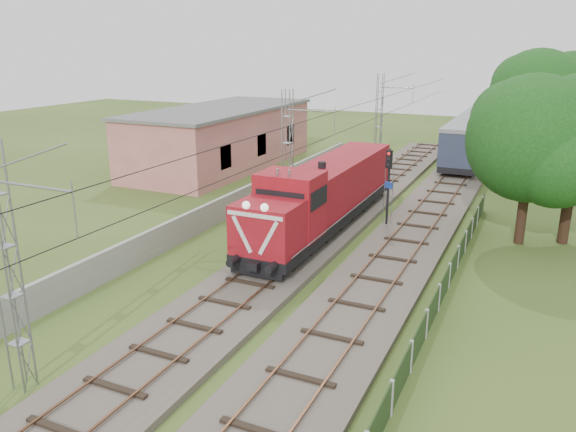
% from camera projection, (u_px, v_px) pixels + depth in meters
% --- Properties ---
extents(ground, '(140.00, 140.00, 0.00)m').
position_uv_depth(ground, '(233.00, 304.00, 23.74)').
color(ground, '#394F1D').
rests_on(ground, ground).
extents(track_main, '(4.20, 70.00, 0.45)m').
position_uv_depth(track_main, '(299.00, 248.00, 29.76)').
color(track_main, '#6B6054').
rests_on(track_main, ground).
extents(track_side, '(4.20, 80.00, 0.45)m').
position_uv_depth(track_side, '(440.00, 199.00, 39.04)').
color(track_side, '#6B6054').
rests_on(track_side, ground).
extents(catenary, '(3.31, 70.00, 8.00)m').
position_uv_depth(catenary, '(288.00, 155.00, 34.15)').
color(catenary, gray).
rests_on(catenary, ground).
extents(boundary_wall, '(0.25, 40.00, 1.50)m').
position_uv_depth(boundary_wall, '(239.00, 201.00, 36.54)').
color(boundary_wall, '#9E9E99').
rests_on(boundary_wall, ground).
extents(station_building, '(8.40, 20.40, 5.22)m').
position_uv_depth(station_building, '(222.00, 137.00, 49.81)').
color(station_building, '#D67B73').
rests_on(station_building, ground).
extents(fence, '(0.12, 32.00, 1.20)m').
position_uv_depth(fence, '(439.00, 297.00, 22.96)').
color(fence, black).
rests_on(fence, ground).
extents(locomotive, '(3.04, 17.34, 4.40)m').
position_uv_depth(locomotive, '(324.00, 194.00, 32.27)').
color(locomotive, black).
rests_on(locomotive, ground).
extents(coach_rake, '(3.04, 113.74, 3.52)m').
position_uv_depth(coach_rake, '(511.00, 94.00, 93.14)').
color(coach_rake, black).
rests_on(coach_rake, ground).
extents(signal_post, '(0.50, 0.41, 4.80)m').
position_uv_depth(signal_post, '(389.00, 175.00, 32.41)').
color(signal_post, black).
rests_on(signal_post, ground).
extents(tree_a, '(7.07, 6.74, 9.17)m').
position_uv_depth(tree_a, '(533.00, 140.00, 29.29)').
color(tree_a, '#3D2419').
rests_on(tree_a, ground).
extents(tree_c, '(7.92, 7.55, 10.27)m').
position_uv_depth(tree_c, '(538.00, 97.00, 45.46)').
color(tree_c, '#3D2419').
rests_on(tree_c, ground).
extents(tree_d, '(7.73, 7.37, 10.03)m').
position_uv_depth(tree_d, '(571.00, 95.00, 48.61)').
color(tree_d, '#3D2419').
rests_on(tree_d, ground).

